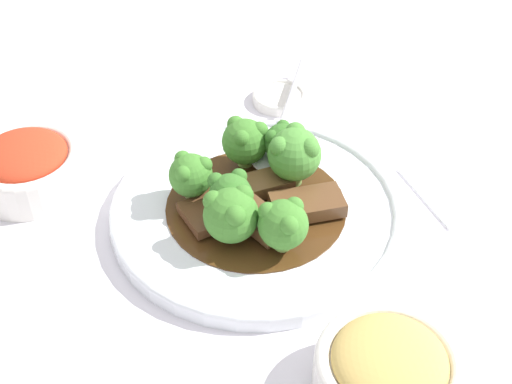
{
  "coord_description": "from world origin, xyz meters",
  "views": [
    {
      "loc": [
        0.51,
        -0.14,
        0.5
      ],
      "look_at": [
        0.0,
        0.0,
        0.03
      ],
      "focal_mm": 50.0,
      "sensor_mm": 36.0,
      "label": 1
    }
  ],
  "objects_px": {
    "broccoli_floret_0": "(231,194)",
    "sauce_dish": "(279,97)",
    "side_bowl_appetizer": "(387,372)",
    "beef_strip_2": "(203,215)",
    "broccoli_floret_6": "(283,224)",
    "broccoli_floret_1": "(294,153)",
    "beef_strip_0": "(259,185)",
    "beef_strip_3": "(307,204)",
    "broccoli_floret_2": "(245,141)",
    "broccoli_floret_5": "(191,174)",
    "broccoli_floret_4": "(282,142)",
    "side_bowl_kimchi": "(26,165)",
    "beef_strip_1": "(260,220)",
    "broccoli_floret_3": "(231,214)",
    "main_plate": "(256,210)",
    "serving_spoon": "(275,143)"
  },
  "relations": [
    {
      "from": "broccoli_floret_0",
      "to": "sauce_dish",
      "type": "bearing_deg",
      "value": 150.91
    },
    {
      "from": "side_bowl_appetizer",
      "to": "beef_strip_2",
      "type": "bearing_deg",
      "value": -155.53
    },
    {
      "from": "broccoli_floret_6",
      "to": "broccoli_floret_1",
      "type": "bearing_deg",
      "value": 155.8
    },
    {
      "from": "broccoli_floret_1",
      "to": "beef_strip_0",
      "type": "bearing_deg",
      "value": -85.17
    },
    {
      "from": "beef_strip_3",
      "to": "broccoli_floret_2",
      "type": "bearing_deg",
      "value": -155.47
    },
    {
      "from": "broccoli_floret_0",
      "to": "broccoli_floret_5",
      "type": "height_order",
      "value": "same"
    },
    {
      "from": "broccoli_floret_4",
      "to": "sauce_dish",
      "type": "height_order",
      "value": "broccoli_floret_4"
    },
    {
      "from": "side_bowl_kimchi",
      "to": "sauce_dish",
      "type": "distance_m",
      "value": 0.31
    },
    {
      "from": "beef_strip_0",
      "to": "beef_strip_2",
      "type": "height_order",
      "value": "beef_strip_0"
    },
    {
      "from": "beef_strip_1",
      "to": "broccoli_floret_6",
      "type": "xyz_separation_m",
      "value": [
        0.03,
        0.01,
        0.02
      ]
    },
    {
      "from": "beef_strip_2",
      "to": "broccoli_floret_3",
      "type": "xyz_separation_m",
      "value": [
        0.03,
        0.02,
        0.02
      ]
    },
    {
      "from": "broccoli_floret_1",
      "to": "side_bowl_appetizer",
      "type": "distance_m",
      "value": 0.25
    },
    {
      "from": "main_plate",
      "to": "sauce_dish",
      "type": "xyz_separation_m",
      "value": [
        -0.19,
        0.08,
        -0.0
      ]
    },
    {
      "from": "beef_strip_1",
      "to": "broccoli_floret_4",
      "type": "xyz_separation_m",
      "value": [
        -0.08,
        0.05,
        0.03
      ]
    },
    {
      "from": "side_bowl_appetizer",
      "to": "sauce_dish",
      "type": "height_order",
      "value": "side_bowl_appetizer"
    },
    {
      "from": "broccoli_floret_1",
      "to": "broccoli_floret_6",
      "type": "bearing_deg",
      "value": -24.2
    },
    {
      "from": "beef_strip_0",
      "to": "side_bowl_appetizer",
      "type": "relative_size",
      "value": 0.62
    },
    {
      "from": "broccoli_floret_4",
      "to": "broccoli_floret_6",
      "type": "bearing_deg",
      "value": -17.06
    },
    {
      "from": "broccoli_floret_2",
      "to": "broccoli_floret_5",
      "type": "height_order",
      "value": "broccoli_floret_2"
    },
    {
      "from": "broccoli_floret_0",
      "to": "serving_spoon",
      "type": "bearing_deg",
      "value": 141.92
    },
    {
      "from": "main_plate",
      "to": "beef_strip_3",
      "type": "height_order",
      "value": "beef_strip_3"
    },
    {
      "from": "broccoli_floret_1",
      "to": "broccoli_floret_2",
      "type": "bearing_deg",
      "value": -136.81
    },
    {
      "from": "broccoli_floret_2",
      "to": "side_bowl_appetizer",
      "type": "height_order",
      "value": "broccoli_floret_2"
    },
    {
      "from": "beef_strip_2",
      "to": "broccoli_floret_6",
      "type": "xyz_separation_m",
      "value": [
        0.06,
        0.06,
        0.02
      ]
    },
    {
      "from": "beef_strip_2",
      "to": "side_bowl_appetizer",
      "type": "relative_size",
      "value": 0.48
    },
    {
      "from": "beef_strip_3",
      "to": "serving_spoon",
      "type": "distance_m",
      "value": 0.11
    },
    {
      "from": "beef_strip_3",
      "to": "broccoli_floret_0",
      "type": "bearing_deg",
      "value": -99.5
    },
    {
      "from": "beef_strip_3",
      "to": "broccoli_floret_3",
      "type": "distance_m",
      "value": 0.09
    },
    {
      "from": "broccoli_floret_6",
      "to": "serving_spoon",
      "type": "height_order",
      "value": "broccoli_floret_6"
    },
    {
      "from": "beef_strip_3",
      "to": "broccoli_floret_6",
      "type": "distance_m",
      "value": 0.06
    },
    {
      "from": "broccoli_floret_4",
      "to": "broccoli_floret_6",
      "type": "xyz_separation_m",
      "value": [
        0.11,
        -0.04,
        -0.0
      ]
    },
    {
      "from": "beef_strip_3",
      "to": "broccoli_floret_5",
      "type": "bearing_deg",
      "value": -116.3
    },
    {
      "from": "broccoli_floret_5",
      "to": "serving_spoon",
      "type": "distance_m",
      "value": 0.12
    },
    {
      "from": "beef_strip_0",
      "to": "serving_spoon",
      "type": "relative_size",
      "value": 0.33
    },
    {
      "from": "sauce_dish",
      "to": "side_bowl_kimchi",
      "type": "bearing_deg",
      "value": -75.31
    },
    {
      "from": "side_bowl_appetizer",
      "to": "broccoli_floret_5",
      "type": "bearing_deg",
      "value": -158.18
    },
    {
      "from": "beef_strip_3",
      "to": "side_bowl_appetizer",
      "type": "relative_size",
      "value": 0.63
    },
    {
      "from": "sauce_dish",
      "to": "broccoli_floret_6",
      "type": "bearing_deg",
      "value": -16.73
    },
    {
      "from": "beef_strip_1",
      "to": "beef_strip_3",
      "type": "height_order",
      "value": "beef_strip_3"
    },
    {
      "from": "broccoli_floret_6",
      "to": "broccoli_floret_3",
      "type": "bearing_deg",
      "value": -121.11
    },
    {
      "from": "main_plate",
      "to": "beef_strip_0",
      "type": "bearing_deg",
      "value": 155.99
    },
    {
      "from": "side_bowl_appetizer",
      "to": "main_plate",
      "type": "bearing_deg",
      "value": -169.32
    },
    {
      "from": "broccoli_floret_1",
      "to": "broccoli_floret_2",
      "type": "relative_size",
      "value": 1.19
    },
    {
      "from": "broccoli_floret_0",
      "to": "beef_strip_1",
      "type": "bearing_deg",
      "value": 49.01
    },
    {
      "from": "serving_spoon",
      "to": "side_bowl_appetizer",
      "type": "bearing_deg",
      "value": -0.4
    },
    {
      "from": "beef_strip_3",
      "to": "broccoli_floret_2",
      "type": "relative_size",
      "value": 1.34
    },
    {
      "from": "serving_spoon",
      "to": "sauce_dish",
      "type": "xyz_separation_m",
      "value": [
        -0.11,
        0.04,
        -0.02
      ]
    },
    {
      "from": "broccoli_floret_4",
      "to": "main_plate",
      "type": "bearing_deg",
      "value": -40.83
    },
    {
      "from": "beef_strip_0",
      "to": "side_bowl_kimchi",
      "type": "bearing_deg",
      "value": -112.82
    },
    {
      "from": "broccoli_floret_3",
      "to": "sauce_dish",
      "type": "distance_m",
      "value": 0.26
    }
  ]
}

